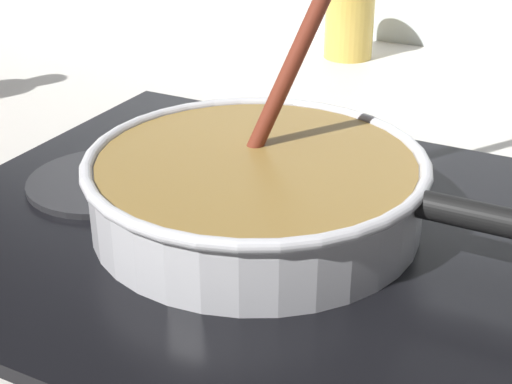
{
  "coord_description": "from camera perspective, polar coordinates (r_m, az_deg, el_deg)",
  "views": [
    {
      "loc": [
        0.25,
        -0.36,
        0.33
      ],
      "look_at": [
        -0.01,
        0.14,
        0.04
      ],
      "focal_mm": 52.99,
      "sensor_mm": 36.0,
      "label": 1
    }
  ],
  "objects": [
    {
      "name": "hob_plate",
      "position": [
        0.65,
        0.0,
        -2.76
      ],
      "size": [
        0.56,
        0.48,
        0.01
      ],
      "primitive_type": "cube",
      "color": "black",
      "rests_on": "ground"
    },
    {
      "name": "condiment_jar",
      "position": [
        1.14,
        7.07,
        12.79
      ],
      "size": [
        0.07,
        0.07,
        0.11
      ],
      "color": "gold",
      "rests_on": "ground"
    },
    {
      "name": "cooking_pan",
      "position": [
        0.63,
        0.15,
        0.43
      ],
      "size": [
        0.42,
        0.29,
        0.28
      ],
      "color": "silver",
      "rests_on": "hob_plate"
    },
    {
      "name": "spare_burner",
      "position": [
        0.72,
        -11.44,
        0.81
      ],
      "size": [
        0.14,
        0.14,
        0.01
      ],
      "primitive_type": "cylinder",
      "color": "#262628",
      "rests_on": "hob_plate"
    },
    {
      "name": "burner_ring",
      "position": [
        0.64,
        0.0,
        -1.99
      ],
      "size": [
        0.21,
        0.21,
        0.01
      ],
      "primitive_type": "torus",
      "color": "#592D0C",
      "rests_on": "hob_plate"
    },
    {
      "name": "ground",
      "position": [
        0.56,
        -6.15,
        -11.6
      ],
      "size": [
        2.4,
        1.6,
        0.04
      ],
      "primitive_type": "cube",
      "color": "beige"
    }
  ]
}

